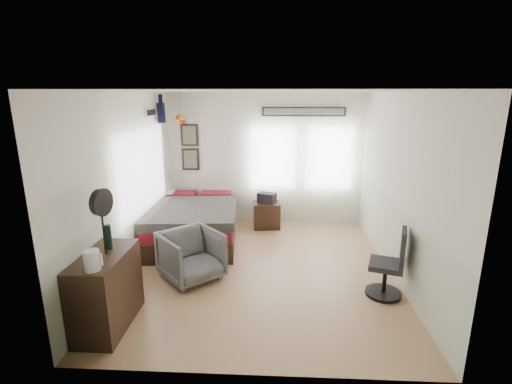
% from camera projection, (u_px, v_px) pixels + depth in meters
% --- Properties ---
extents(ground_plane, '(4.00, 4.50, 0.01)m').
position_uv_depth(ground_plane, '(261.00, 270.00, 5.80)').
color(ground_plane, tan).
extents(room_shell, '(4.02, 4.52, 2.71)m').
position_uv_depth(room_shell, '(257.00, 166.00, 5.57)').
color(room_shell, silver).
rests_on(room_shell, ground_plane).
extents(wall_decor, '(3.55, 1.32, 1.44)m').
position_uv_depth(wall_decor, '(209.00, 124.00, 7.20)').
color(wall_decor, black).
rests_on(wall_decor, room_shell).
extents(bed, '(1.71, 2.30, 0.70)m').
position_uv_depth(bed, '(194.00, 223.00, 6.88)').
color(bed, '#342315').
rests_on(bed, ground_plane).
extents(dresser, '(0.48, 1.00, 0.90)m').
position_uv_depth(dresser, '(107.00, 291.00, 4.30)').
color(dresser, '#342315').
rests_on(dresser, ground_plane).
extents(armchair, '(1.12, 1.12, 0.73)m').
position_uv_depth(armchair, '(191.00, 256.00, 5.43)').
color(armchair, slate).
rests_on(armchair, ground_plane).
extents(nightstand, '(0.56, 0.47, 0.52)m').
position_uv_depth(nightstand, '(267.00, 215.00, 7.57)').
color(nightstand, '#342315').
rests_on(nightstand, ground_plane).
extents(task_chair, '(0.54, 0.54, 0.97)m').
position_uv_depth(task_chair, '(390.00, 269.00, 4.95)').
color(task_chair, black).
rests_on(task_chair, ground_plane).
extents(kettle, '(0.19, 0.16, 0.22)m').
position_uv_depth(kettle, '(92.00, 260.00, 3.80)').
color(kettle, silver).
rests_on(kettle, dresser).
extents(bottle, '(0.07, 0.07, 0.29)m').
position_uv_depth(bottle, '(108.00, 237.00, 4.32)').
color(bottle, black).
rests_on(bottle, dresser).
extents(stand_fan, '(0.15, 0.31, 0.77)m').
position_uv_depth(stand_fan, '(101.00, 203.00, 4.06)').
color(stand_fan, black).
rests_on(stand_fan, dresser).
extents(black_bag, '(0.41, 0.34, 0.20)m').
position_uv_depth(black_bag, '(267.00, 198.00, 7.48)').
color(black_bag, black).
rests_on(black_bag, nightstand).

